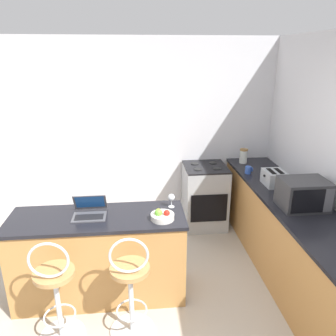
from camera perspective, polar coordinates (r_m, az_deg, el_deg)
wall_back at (r=4.68m, az=-5.10°, el=5.99°), size 12.00×0.06×2.60m
breakfast_bar at (r=3.47m, az=-11.74°, el=-14.84°), size 1.69×0.59×0.90m
counter_right at (r=3.90m, az=20.60°, el=-11.59°), size 0.64×3.15×0.90m
bar_stool_near at (r=3.07m, az=-18.92°, el=-19.98°), size 0.40×0.40×1.02m
bar_stool_far at (r=2.99m, az=-6.52°, el=-20.13°), size 0.40×0.40×1.02m
laptop at (r=3.27m, az=-13.49°, el=-7.16°), size 0.32×0.27×0.19m
microwave at (r=3.55m, az=22.52°, el=-4.21°), size 0.46×0.35×0.30m
toaster at (r=4.06m, az=18.04°, el=-1.67°), size 0.26×0.29×0.18m
stove_range at (r=4.72m, az=6.37°, el=-4.87°), size 0.58×0.61×0.91m
wine_glass_short at (r=3.31m, az=0.60°, el=-5.23°), size 0.07×0.07×0.14m
mug_blue at (r=4.37m, az=13.82°, el=-0.32°), size 0.10×0.08×0.10m
fruit_bowl at (r=3.10m, az=-1.03°, el=-8.31°), size 0.22×0.22×0.11m
storage_jar at (r=4.77m, az=13.00°, el=2.07°), size 0.11×0.11×0.20m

